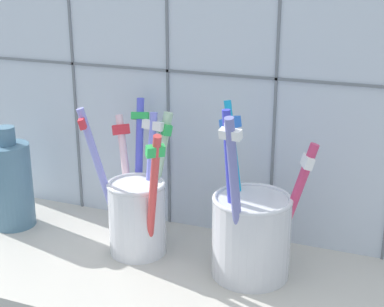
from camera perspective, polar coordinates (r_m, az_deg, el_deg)
counter_slab at (r=62.73cm, az=-0.88°, el=-12.47°), size 64.00×22.00×2.00cm
tile_wall_back at (r=65.82cm, az=3.11°, el=9.08°), size 64.00×2.20×45.00cm
toothbrush_cup_left at (r=64.65cm, az=-5.39°, el=-5.41°), size 10.83×12.23×16.78cm
toothbrush_cup_right at (r=60.02cm, az=5.83°, el=-7.63°), size 10.29×10.58×18.47cm
ceramic_vase at (r=73.79cm, az=-17.43°, el=-2.84°), size 5.23×5.23×12.62cm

